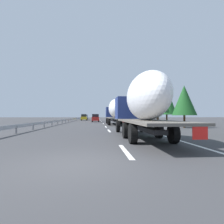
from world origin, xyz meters
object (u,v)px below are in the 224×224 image
at_px(truck_trailing, 141,103).
at_px(car_red_compact, 95,118).
at_px(car_blue_sedan, 85,117).
at_px(road_sign, 122,112).
at_px(car_yellow_coupe, 84,117).
at_px(truck_lead, 115,110).

bearing_deg(truck_trailing, car_red_compact, 5.89).
bearing_deg(car_blue_sedan, road_sign, -159.51).
height_order(truck_trailing, car_yellow_coupe, truck_trailing).
xyz_separation_m(truck_trailing, car_blue_sedan, (61.96, 7.50, -1.36)).
distance_m(truck_lead, car_yellow_coupe, 28.75).
xyz_separation_m(truck_lead, car_blue_sedan, (43.24, 7.50, -1.41)).
relative_size(car_blue_sedan, car_red_compact, 0.87).
distance_m(car_yellow_coupe, car_blue_sedan, 15.40).
bearing_deg(truck_trailing, truck_lead, 0.00).
xyz_separation_m(car_yellow_coupe, car_red_compact, (-14.33, -3.65, -0.03)).
bearing_deg(road_sign, truck_trailing, 174.73).
distance_m(truck_lead, truck_trailing, 18.72).
bearing_deg(road_sign, car_red_compact, 101.98).
height_order(truck_lead, car_blue_sedan, truck_lead).
bearing_deg(car_blue_sedan, truck_lead, -170.17).
bearing_deg(car_red_compact, car_yellow_coupe, 14.29).
bearing_deg(car_yellow_coupe, car_red_compact, -165.71).
distance_m(truck_lead, car_red_compact, 14.00).
height_order(truck_trailing, car_blue_sedan, truck_trailing).
distance_m(truck_trailing, car_blue_sedan, 62.42).
bearing_deg(car_yellow_coupe, truck_trailing, -171.48).
xyz_separation_m(truck_lead, road_sign, (14.88, -3.10, -0.01)).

